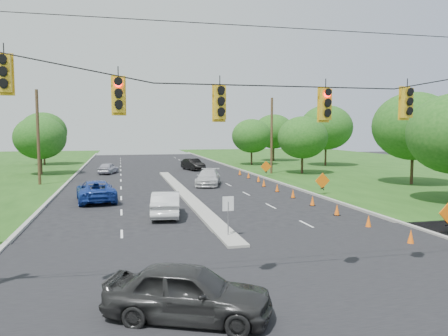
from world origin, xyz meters
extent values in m
plane|color=black|center=(0.00, 0.00, 0.00)|extent=(160.00, 160.00, 0.00)
cube|color=black|center=(0.00, 0.00, 0.00)|extent=(160.00, 14.00, 0.02)
cube|color=gray|center=(-10.10, 30.00, 0.00)|extent=(0.25, 110.00, 0.16)
cube|color=gray|center=(10.10, 30.00, 0.00)|extent=(0.25, 110.00, 0.16)
cube|color=gray|center=(0.00, 21.00, 0.00)|extent=(1.00, 34.00, 0.18)
cylinder|color=gray|center=(0.00, 6.00, 0.90)|extent=(0.06, 0.06, 1.80)
cube|color=white|center=(0.00, 6.00, 1.70)|extent=(0.55, 0.04, 0.70)
cylinder|color=black|center=(0.00, -1.00, 7.00)|extent=(24.00, 0.04, 0.04)
cube|color=yellow|center=(-8.00, -1.00, 6.75)|extent=(0.34, 0.24, 1.00)
cube|color=yellow|center=(-5.00, -1.00, 6.22)|extent=(0.34, 0.24, 1.00)
cube|color=yellow|center=(-2.00, -1.00, 6.05)|extent=(0.34, 0.24, 1.00)
cube|color=yellow|center=(1.50, -1.00, 6.05)|extent=(0.34, 0.24, 1.00)
cube|color=yellow|center=(4.50, -1.00, 6.14)|extent=(0.34, 0.24, 1.00)
cylinder|color=#422D1C|center=(-12.50, 30.00, 4.50)|extent=(0.28, 0.28, 9.00)
cylinder|color=#422D1C|center=(12.50, 35.00, 4.50)|extent=(0.28, 0.28, 9.00)
cone|color=#FF6510|center=(7.87, 3.00, 0.35)|extent=(0.32, 0.32, 0.70)
cone|color=#FF6510|center=(7.87, 6.50, 0.35)|extent=(0.32, 0.32, 0.70)
cone|color=#FF6510|center=(7.87, 10.00, 0.35)|extent=(0.32, 0.32, 0.70)
cone|color=#FF6510|center=(7.87, 13.50, 0.35)|extent=(0.32, 0.32, 0.70)
cone|color=#FF6510|center=(7.87, 17.00, 0.35)|extent=(0.32, 0.32, 0.70)
cone|color=#FF6510|center=(7.87, 20.50, 0.35)|extent=(0.32, 0.32, 0.70)
cone|color=#FF6510|center=(7.87, 24.00, 0.35)|extent=(0.32, 0.32, 0.70)
cone|color=#FF6510|center=(8.47, 27.50, 0.35)|extent=(0.32, 0.32, 0.70)
cone|color=#FF6510|center=(8.47, 31.00, 0.35)|extent=(0.32, 0.32, 0.70)
cone|color=#FF6510|center=(8.47, 34.50, 0.35)|extent=(0.32, 0.32, 0.70)
cube|color=black|center=(10.80, 18.00, 0.55)|extent=(0.06, 0.58, 0.26)
cube|color=black|center=(10.80, 18.00, 0.55)|extent=(0.06, 0.58, 0.26)
cube|color=orange|center=(10.80, 18.00, 1.15)|extent=(1.27, 0.05, 1.27)
cube|color=black|center=(10.80, 32.00, 0.55)|extent=(0.06, 0.58, 0.26)
cube|color=black|center=(10.80, 32.00, 0.55)|extent=(0.06, 0.58, 0.26)
cube|color=orange|center=(10.80, 32.00, 1.15)|extent=(1.27, 0.05, 1.27)
cylinder|color=black|center=(-14.00, 40.00, 1.26)|extent=(0.28, 0.28, 2.52)
ellipsoid|color=#194C14|center=(-14.00, 40.00, 4.34)|extent=(5.88, 5.88, 5.04)
cylinder|color=black|center=(-16.00, 55.00, 1.44)|extent=(0.28, 0.28, 2.88)
ellipsoid|color=#194C14|center=(-16.00, 55.00, 4.96)|extent=(6.72, 6.72, 5.76)
cylinder|color=black|center=(22.00, 22.00, 1.62)|extent=(0.28, 0.28, 3.24)
ellipsoid|color=#194C14|center=(22.00, 22.00, 5.58)|extent=(7.56, 7.56, 6.48)
cylinder|color=black|center=(16.00, 34.00, 1.26)|extent=(0.28, 0.28, 2.52)
ellipsoid|color=#194C14|center=(16.00, 34.00, 4.34)|extent=(5.88, 5.88, 5.04)
cylinder|color=black|center=(24.00, 44.00, 1.62)|extent=(0.28, 0.28, 3.24)
ellipsoid|color=#194C14|center=(24.00, 44.00, 5.58)|extent=(7.56, 7.56, 6.48)
cylinder|color=black|center=(20.00, 55.00, 1.44)|extent=(0.28, 0.28, 2.88)
ellipsoid|color=#194C14|center=(20.00, 55.00, 4.96)|extent=(6.72, 6.72, 5.76)
cylinder|color=black|center=(14.00, 48.00, 1.26)|extent=(0.28, 0.28, 2.52)
ellipsoid|color=#194C14|center=(14.00, 48.00, 4.34)|extent=(5.88, 5.88, 5.04)
imported|color=#272727|center=(-3.25, -2.55, 0.79)|extent=(4.98, 3.55, 1.58)
imported|color=silver|center=(-2.37, 12.11, 0.77)|extent=(2.22, 4.83, 1.53)
imported|color=navy|center=(-6.79, 18.86, 0.78)|extent=(3.23, 5.89, 1.57)
imported|color=silver|center=(3.05, 26.11, 0.75)|extent=(3.48, 5.52, 1.49)
imported|color=#ABAAB7|center=(-6.44, 39.61, 0.67)|extent=(2.70, 4.23, 1.34)
imported|color=black|center=(4.18, 41.96, 0.76)|extent=(2.72, 4.84, 1.51)
camera|label=1|loc=(-4.98, -14.08, 5.23)|focal=35.00mm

